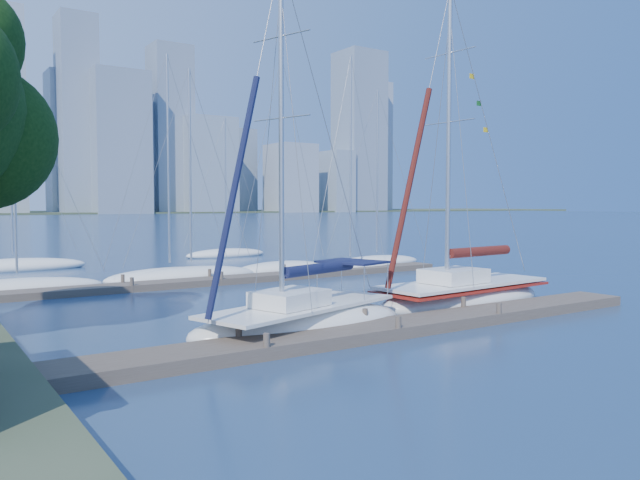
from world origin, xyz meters
TOP-DOWN VIEW (x-y plane):
  - ground at (0.00, 0.00)m, footprint 700.00×700.00m
  - near_dock at (0.00, 0.00)m, footprint 26.00×2.00m
  - far_dock at (2.00, 16.00)m, footprint 30.00×1.80m
  - sailboat_navy at (-2.10, 1.86)m, footprint 8.97×5.23m
  - sailboat_maroon at (6.89, 2.73)m, footprint 9.48×3.72m
  - bg_boat_0 at (-8.94, 18.08)m, footprint 8.69×3.55m
  - bg_boat_1 at (-0.72, 18.63)m, footprint 7.89×2.93m
  - bg_boat_2 at (0.44, 18.20)m, footprint 8.50×3.22m
  - bg_boat_3 at (6.96, 18.71)m, footprint 7.07×2.91m
  - bg_boat_4 at (11.38, 17.16)m, footprint 7.86×4.07m
  - bg_boat_5 at (15.52, 19.45)m, footprint 8.07×4.51m
  - bg_boat_6 at (-7.52, 30.26)m, footprint 9.79×5.19m
  - bg_boat_7 at (9.39, 32.48)m, footprint 7.56×3.42m
  - skyline at (25.12, 290.29)m, footprint 503.64×51.31m

SIDE VIEW (x-z plane):
  - ground at x=0.00m, z-range 0.00..0.00m
  - far_dock at x=2.00m, z-range 0.00..0.36m
  - near_dock at x=0.00m, z-range 0.00..0.40m
  - bg_boat_7 at x=9.39m, z-range -5.85..6.34m
  - bg_boat_0 at x=-8.94m, z-range -5.73..6.23m
  - bg_boat_5 at x=15.52m, z-range -6.37..6.88m
  - bg_boat_6 at x=-7.52m, z-range -6.10..6.64m
  - bg_boat_2 at x=0.44m, z-range -6.13..6.68m
  - bg_boat_4 at x=11.38m, z-range -7.09..7.66m
  - bg_boat_1 at x=-0.72m, z-range -6.49..7.06m
  - bg_boat_3 at x=6.96m, z-range -6.95..7.54m
  - sailboat_navy at x=-2.10m, z-range -5.60..7.63m
  - sailboat_maroon at x=6.89m, z-range -6.12..8.23m
  - skyline at x=25.12m, z-range -24.22..94.69m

